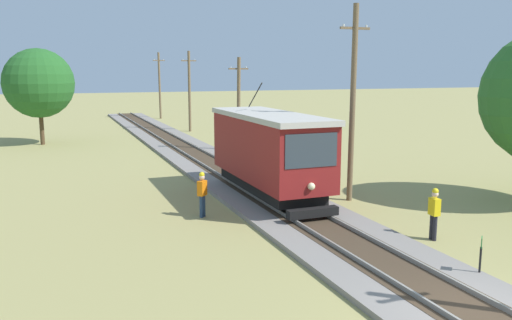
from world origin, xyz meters
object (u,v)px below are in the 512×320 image
object	(u,v)px
utility_pole_mid	(239,104)
trackside_signal_marker	(481,255)
red_tram	(269,151)
utility_pole_far	(189,91)
second_worker	(202,192)
utility_pole_distant	(160,85)
track_worker	(434,212)
tree_right_near	(39,83)
utility_pole_near_tram	(353,103)

from	to	relation	value
utility_pole_mid	trackside_signal_marker	size ratio (longest dim) A/B	5.53
red_tram	trackside_signal_marker	world-z (taller)	red_tram
utility_pole_far	second_worker	bearing A→B (deg)	-103.30
utility_pole_distant	second_worker	world-z (taller)	utility_pole_distant
utility_pole_distant	track_worker	bearing A→B (deg)	-90.31
utility_pole_mid	tree_right_near	xyz separation A→B (m)	(-12.76, 9.17, 1.31)
utility_pole_far	utility_pole_distant	distance (m)	14.22
utility_pole_near_tram	track_worker	distance (m)	6.59
utility_pole_far	track_worker	world-z (taller)	utility_pole_far
tree_right_near	utility_pole_far	bearing A→B (deg)	19.36
utility_pole_far	utility_pole_mid	bearing A→B (deg)	-90.00
red_tram	utility_pole_far	size ratio (longest dim) A/B	1.16
second_worker	utility_pole_distant	bearing A→B (deg)	-53.01
utility_pole_near_tram	trackside_signal_marker	xyz separation A→B (m)	(-1.31, -8.85, -3.61)
utility_pole_near_tram	tree_right_near	distance (m)	26.98
utility_pole_near_tram	trackside_signal_marker	size ratio (longest dim) A/B	7.09
red_tram	second_worker	bearing A→B (deg)	-155.37
utility_pole_mid	utility_pole_distant	size ratio (longest dim) A/B	0.85
track_worker	second_worker	xyz separation A→B (m)	(-6.47, 5.52, 0.00)
red_tram	utility_pole_distant	distance (m)	41.24
utility_pole_mid	trackside_signal_marker	xyz separation A→B (m)	(-1.31, -23.45, -2.69)
utility_pole_near_tram	utility_pole_mid	bearing A→B (deg)	90.00
red_tram	second_worker	world-z (taller)	red_tram
utility_pole_near_tram	utility_pole_far	xyz separation A→B (m)	(0.00, 28.25, -0.49)
utility_pole_far	track_worker	size ratio (longest dim) A/B	4.14
utility_pole_distant	trackside_signal_marker	xyz separation A→B (m)	(-1.31, -51.32, -3.28)
trackside_signal_marker	tree_right_near	distance (m)	34.80
red_tram	tree_right_near	world-z (taller)	tree_right_near
utility_pole_mid	tree_right_near	distance (m)	15.77
trackside_signal_marker	track_worker	distance (m)	3.33
track_worker	trackside_signal_marker	bearing A→B (deg)	76.84
trackside_signal_marker	tree_right_near	size ratio (longest dim) A/B	0.16
track_worker	tree_right_near	world-z (taller)	tree_right_near
utility_pole_near_tram	tree_right_near	xyz separation A→B (m)	(-12.76, 23.76, 0.39)
red_tram	utility_pole_far	world-z (taller)	utility_pole_far
trackside_signal_marker	red_tram	bearing A→B (deg)	100.87
red_tram	utility_pole_far	distance (m)	27.10
red_tram	trackside_signal_marker	distance (m)	10.55
trackside_signal_marker	utility_pole_far	bearing A→B (deg)	87.98
utility_pole_mid	trackside_signal_marker	world-z (taller)	utility_pole_mid
second_worker	tree_right_near	world-z (taller)	tree_right_near
utility_pole_mid	track_worker	world-z (taller)	utility_pole_mid
utility_pole_mid	utility_pole_far	bearing A→B (deg)	90.00
utility_pole_mid	track_worker	distance (m)	20.44
utility_pole_near_tram	utility_pole_far	world-z (taller)	utility_pole_near_tram
utility_pole_near_tram	track_worker	xyz separation A→B (m)	(-0.26, -5.71, -3.29)
utility_pole_distant	utility_pole_near_tram	bearing A→B (deg)	-90.00
utility_pole_far	tree_right_near	bearing A→B (deg)	-160.64
utility_pole_distant	track_worker	size ratio (longest dim) A/B	4.32
trackside_signal_marker	utility_pole_mid	bearing A→B (deg)	86.81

